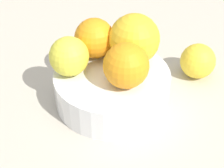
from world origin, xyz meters
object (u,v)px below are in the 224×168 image
at_px(orange_in_bowl_3, 125,66).
at_px(orange_in_bowl_1, 69,56).
at_px(orange_in_bowl_0, 134,39).
at_px(orange_in_bowl_2, 94,38).
at_px(fruit_bowl, 112,87).
at_px(orange_loose_0, 198,61).

bearing_deg(orange_in_bowl_3, orange_in_bowl_1, 123.40).
relative_size(orange_in_bowl_0, orange_in_bowl_2, 1.23).
distance_m(fruit_bowl, orange_in_bowl_1, 0.09).
bearing_deg(orange_loose_0, orange_in_bowl_3, 177.65).
bearing_deg(orange_loose_0, fruit_bowl, 166.02).
relative_size(orange_in_bowl_1, orange_loose_0, 0.98).
bearing_deg(orange_in_bowl_0, orange_loose_0, -22.55).
distance_m(orange_in_bowl_3, orange_loose_0, 0.18).
height_order(fruit_bowl, orange_in_bowl_3, orange_in_bowl_3).
xyz_separation_m(fruit_bowl, orange_in_bowl_0, (0.05, 0.01, 0.07)).
height_order(orange_in_bowl_2, orange_loose_0, orange_in_bowl_2).
relative_size(orange_in_bowl_0, orange_in_bowl_3, 1.19).
relative_size(orange_in_bowl_1, orange_in_bowl_3, 0.90).
distance_m(orange_in_bowl_2, orange_in_bowl_3, 0.09).
bearing_deg(orange_in_bowl_0, fruit_bowl, -172.67).
distance_m(orange_in_bowl_0, orange_in_bowl_3, 0.07).
bearing_deg(orange_in_bowl_1, orange_loose_0, -20.99).
height_order(orange_in_bowl_1, orange_loose_0, orange_in_bowl_1).
bearing_deg(orange_in_bowl_3, orange_in_bowl_0, 38.11).
height_order(fruit_bowl, orange_in_bowl_2, orange_in_bowl_2).
xyz_separation_m(orange_in_bowl_2, orange_loose_0, (0.16, -0.10, -0.06)).
height_order(fruit_bowl, orange_loose_0, orange_loose_0).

